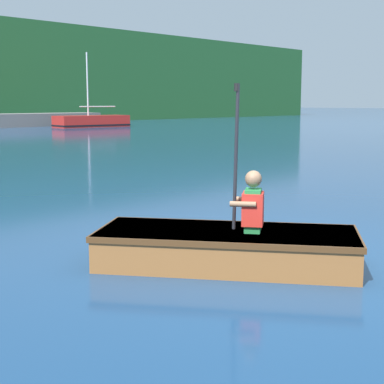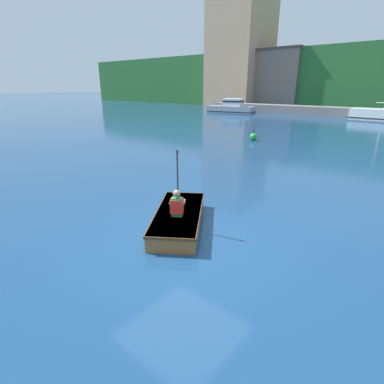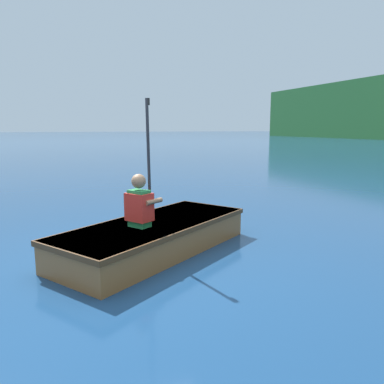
% 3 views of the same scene
% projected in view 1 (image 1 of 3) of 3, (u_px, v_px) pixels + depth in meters
% --- Properties ---
extents(ground_plane, '(300.00, 300.00, 0.00)m').
position_uv_depth(ground_plane, '(301.00, 265.00, 6.16)').
color(ground_plane, navy).
extents(moored_boat_dock_center_far, '(5.29, 2.48, 4.99)m').
position_uv_depth(moored_boat_dock_center_far, '(92.00, 121.00, 40.19)').
color(moored_boat_dock_center_far, red).
rests_on(moored_boat_dock_center_far, ground).
extents(rowboat_foreground, '(2.37, 2.81, 0.38)m').
position_uv_depth(rowboat_foreground, '(223.00, 246.00, 6.09)').
color(rowboat_foreground, '#935B2D').
rests_on(rowboat_foreground, ground).
extents(person_paddler, '(0.45, 0.45, 1.50)m').
position_uv_depth(person_paddler, '(252.00, 203.00, 5.97)').
color(person_paddler, '#267F3F').
rests_on(person_paddler, rowboat_foreground).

